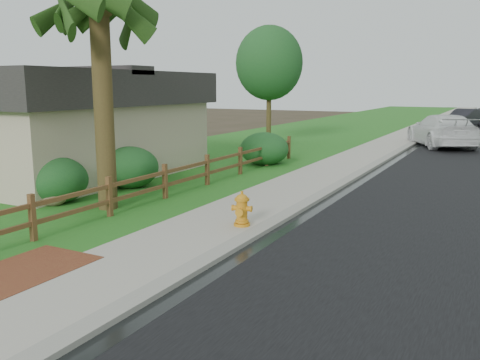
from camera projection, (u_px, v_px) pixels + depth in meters
The scene contains 18 objects.
ground at pixel (156, 278), 9.05m from camera, with size 120.00×120.00×0.00m, color #352E1D.
curb at pixel (437, 129), 39.25m from camera, with size 0.40×90.00×0.12m, color gray.
wet_gutter at pixel (442, 130), 39.10m from camera, with size 0.50×90.00×0.00m, color black.
sidewalk at pixel (420, 129), 39.85m from camera, with size 2.20×90.00×0.10m, color #AAA194.
grass_strip at pixel (395, 128), 40.73m from camera, with size 1.60×90.00×0.06m, color #1E631C.
lawn_near at pixel (332, 126), 43.13m from camera, with size 9.00×90.00×0.04m, color #1E631C.
brick_patch at pixel (25, 272), 9.19m from camera, with size 1.60×2.40×0.11m, color maroon.
ranch_fence at pixel (188, 174), 16.16m from camera, with size 0.12×16.92×1.10m.
palm_tree at pixel (98, 1), 13.07m from camera, with size 3.60×3.60×6.60m.
house at pixel (37, 120), 19.82m from camera, with size 10.60×9.60×4.05m.
fire_hydrant at pixel (242, 210), 12.02m from camera, with size 0.55×0.45×0.84m.
white_suv at pixel (442, 130), 28.42m from camera, with size 2.53×6.22×1.80m, color white.
dark_car_far at pixel (464, 118), 41.75m from camera, with size 1.59×4.56×1.50m, color black.
boulder at pixel (52, 195), 14.44m from camera, with size 0.96×0.72×0.64m, color brown.
shrub_a at pixel (56, 180), 14.76m from camera, with size 1.81×1.81×1.36m, color #194621.
shrub_c at pixel (130, 167), 16.93m from camera, with size 1.93×1.93×1.40m, color #194621.
shrub_d at pixel (264, 149), 21.81m from camera, with size 2.10×2.10×1.43m, color #194621.
tree_near_left at pixel (269, 63), 28.73m from camera, with size 3.81×3.81×6.75m.
Camera 1 is at (5.34, -6.88, 3.38)m, focal length 38.00 mm.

